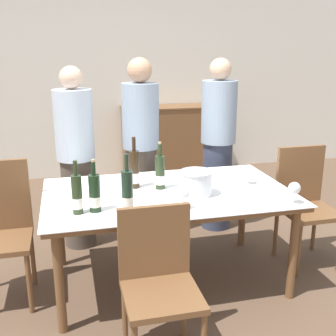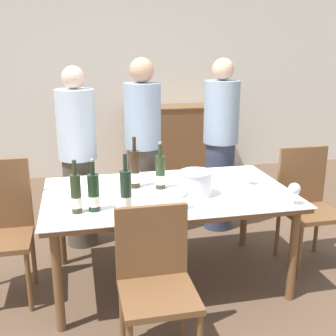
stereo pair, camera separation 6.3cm
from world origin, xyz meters
name	(u,v)px [view 2 (the right image)]	position (x,y,z in m)	size (l,w,h in m)	color
ground_plane	(168,280)	(0.00, 0.00, 0.00)	(12.00, 12.00, 0.00)	brown
back_wall	(120,73)	(0.00, 3.01, 1.40)	(8.00, 0.10, 2.80)	silver
sideboard_cabinet	(176,141)	(0.72, 2.72, 0.49)	(1.37, 0.46, 0.97)	brown
dining_table	(168,200)	(0.00, 0.00, 0.66)	(1.79, 1.07, 0.73)	brown
ice_bucket	(196,182)	(0.18, -0.11, 0.82)	(0.24, 0.24, 0.18)	silver
wine_bottle_0	(94,194)	(-0.54, -0.26, 0.84)	(0.08, 0.08, 0.35)	black
wine_bottle_1	(160,173)	(-0.04, 0.08, 0.85)	(0.07, 0.07, 0.36)	#28381E
wine_bottle_2	(76,195)	(-0.66, -0.27, 0.85)	(0.07, 0.07, 0.35)	#28381E
wine_bottle_3	(135,170)	(-0.22, 0.15, 0.86)	(0.07, 0.07, 0.39)	#332314
wine_bottle_4	(126,194)	(-0.35, -0.36, 0.86)	(0.07, 0.07, 0.39)	#1E3323
wine_glass_0	(294,190)	(0.77, -0.44, 0.83)	(0.08, 0.08, 0.15)	white
wine_glass_1	(183,195)	(0.02, -0.36, 0.82)	(0.07, 0.07, 0.14)	white
wine_glass_2	(249,173)	(0.64, 0.02, 0.82)	(0.08, 0.08, 0.14)	white
chair_left_end	(1,222)	(-1.19, 0.09, 0.56)	(0.42, 0.42, 0.99)	brown
chair_right_end	(306,198)	(1.19, 0.09, 0.55)	(0.42, 0.42, 0.96)	brown
chair_near_front	(155,275)	(-0.24, -0.76, 0.51)	(0.42, 0.42, 0.89)	brown
person_host	(78,159)	(-0.63, 0.81, 0.80)	(0.33, 0.33, 1.60)	#51473D
person_guest_left	(143,150)	(-0.04, 0.85, 0.84)	(0.33, 0.33, 1.66)	#51473D
person_guest_right	(220,147)	(0.71, 0.88, 0.83)	(0.33, 0.33, 1.65)	#383F56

